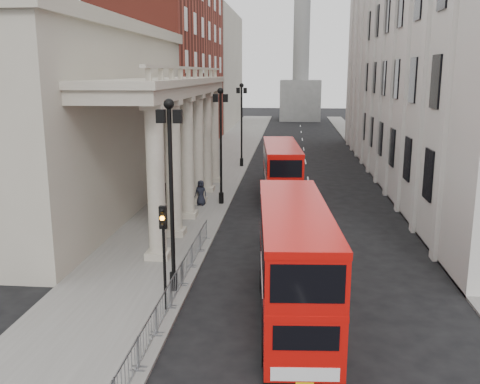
% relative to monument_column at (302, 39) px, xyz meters
% --- Properties ---
extents(ground, '(260.00, 260.00, 0.00)m').
position_rel_monument_column_xyz_m(ground, '(-6.00, -92.00, -15.98)').
color(ground, black).
rests_on(ground, ground).
extents(sidewalk_west, '(6.00, 140.00, 0.12)m').
position_rel_monument_column_xyz_m(sidewalk_west, '(-9.00, -62.00, -15.92)').
color(sidewalk_west, slate).
rests_on(sidewalk_west, ground).
extents(sidewalk_east, '(3.00, 140.00, 0.12)m').
position_rel_monument_column_xyz_m(sidewalk_east, '(7.50, -62.00, -15.92)').
color(sidewalk_east, slate).
rests_on(sidewalk_east, ground).
extents(kerb, '(0.20, 140.00, 0.14)m').
position_rel_monument_column_xyz_m(kerb, '(-6.05, -62.00, -15.91)').
color(kerb, slate).
rests_on(kerb, ground).
extents(portico_building, '(9.00, 28.00, 12.00)m').
position_rel_monument_column_xyz_m(portico_building, '(-16.50, -74.00, -9.98)').
color(portico_building, '#A29A88').
rests_on(portico_building, ground).
extents(brick_building, '(9.00, 32.00, 22.00)m').
position_rel_monument_column_xyz_m(brick_building, '(-16.50, -44.00, -4.98)').
color(brick_building, maroon).
rests_on(brick_building, ground).
extents(west_building_far, '(9.00, 30.00, 20.00)m').
position_rel_monument_column_xyz_m(west_building_far, '(-16.50, -12.00, -5.98)').
color(west_building_far, '#A29A88').
rests_on(west_building_far, ground).
extents(east_building, '(8.00, 55.00, 25.00)m').
position_rel_monument_column_xyz_m(east_building, '(10.00, -60.00, -3.48)').
color(east_building, beige).
rests_on(east_building, ground).
extents(monument_column, '(8.00, 8.00, 54.20)m').
position_rel_monument_column_xyz_m(monument_column, '(0.00, 0.00, 0.00)').
color(monument_column, '#60605E').
rests_on(monument_column, ground).
extents(lamp_post_south, '(1.05, 0.44, 8.32)m').
position_rel_monument_column_xyz_m(lamp_post_south, '(-6.60, -88.00, -11.07)').
color(lamp_post_south, black).
rests_on(lamp_post_south, sidewalk_west).
extents(lamp_post_mid, '(1.05, 0.44, 8.32)m').
position_rel_monument_column_xyz_m(lamp_post_mid, '(-6.60, -72.00, -11.07)').
color(lamp_post_mid, black).
rests_on(lamp_post_mid, sidewalk_west).
extents(lamp_post_north, '(1.05, 0.44, 8.32)m').
position_rel_monument_column_xyz_m(lamp_post_north, '(-6.60, -56.00, -11.07)').
color(lamp_post_north, black).
rests_on(lamp_post_north, sidewalk_west).
extents(traffic_light, '(0.28, 0.33, 4.30)m').
position_rel_monument_column_xyz_m(traffic_light, '(-6.50, -90.02, -12.88)').
color(traffic_light, black).
rests_on(traffic_light, sidewalk_west).
extents(crowd_barriers, '(0.50, 18.75, 1.10)m').
position_rel_monument_column_xyz_m(crowd_barriers, '(-6.35, -89.78, -15.31)').
color(crowd_barriers, gray).
rests_on(crowd_barriers, sidewalk_west).
extents(bus_near, '(3.24, 10.56, 4.49)m').
position_rel_monument_column_xyz_m(bus_near, '(-1.40, -89.97, -13.63)').
color(bus_near, red).
rests_on(bus_near, ground).
extents(bus_far, '(3.19, 10.19, 4.33)m').
position_rel_monument_column_xyz_m(bus_far, '(-2.29, -70.62, -13.72)').
color(bus_far, '#BE0C08').
rests_on(bus_far, ground).
extents(pedestrian_a, '(0.65, 0.48, 1.63)m').
position_rel_monument_column_xyz_m(pedestrian_a, '(-9.24, -74.80, -15.05)').
color(pedestrian_a, black).
rests_on(pedestrian_a, sidewalk_west).
extents(pedestrian_b, '(1.00, 0.86, 1.79)m').
position_rel_monument_column_xyz_m(pedestrian_b, '(-10.52, -73.59, -14.96)').
color(pedestrian_b, black).
rests_on(pedestrian_b, sidewalk_west).
extents(pedestrian_c, '(0.98, 0.72, 1.82)m').
position_rel_monument_column_xyz_m(pedestrian_c, '(-7.99, -72.69, -14.95)').
color(pedestrian_c, black).
rests_on(pedestrian_c, sidewalk_west).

